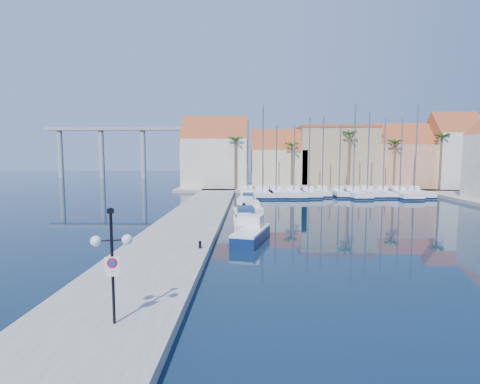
% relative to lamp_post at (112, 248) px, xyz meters
% --- Properties ---
extents(ground, '(260.00, 260.00, 0.00)m').
position_rel_lamp_post_xyz_m(ground, '(8.25, 11.54, -3.31)').
color(ground, black).
rests_on(ground, ground).
extents(quay_west, '(6.00, 77.00, 0.50)m').
position_rel_lamp_post_xyz_m(quay_west, '(-0.75, 25.04, -3.06)').
color(quay_west, gray).
rests_on(quay_west, ground).
extents(shore_north, '(54.00, 16.00, 0.50)m').
position_rel_lamp_post_xyz_m(shore_north, '(18.25, 59.54, -3.06)').
color(shore_north, gray).
rests_on(shore_north, ground).
extents(lamp_post, '(1.42, 0.65, 4.28)m').
position_rel_lamp_post_xyz_m(lamp_post, '(0.00, 0.00, 0.00)').
color(lamp_post, black).
rests_on(lamp_post, quay_west).
extents(bollard, '(0.19, 0.19, 0.49)m').
position_rel_lamp_post_xyz_m(bollard, '(1.65, 11.12, -2.57)').
color(bollard, black).
rests_on(bollard, quay_west).
extents(fishing_boat, '(3.13, 5.70, 1.90)m').
position_rel_lamp_post_xyz_m(fishing_boat, '(5.08, 15.31, -2.68)').
color(fishing_boat, '#0D204F').
rests_on(fishing_boat, ground).
extents(motorboat_west_0, '(2.20, 5.88, 1.40)m').
position_rel_lamp_post_xyz_m(motorboat_west_0, '(4.41, 20.10, -2.80)').
color(motorboat_west_0, white).
rests_on(motorboat_west_0, ground).
extents(motorboat_west_1, '(2.94, 7.30, 1.40)m').
position_rel_lamp_post_xyz_m(motorboat_west_1, '(4.44, 25.16, -2.80)').
color(motorboat_west_1, white).
rests_on(motorboat_west_1, ground).
extents(motorboat_west_2, '(2.62, 6.63, 1.40)m').
position_rel_lamp_post_xyz_m(motorboat_west_2, '(5.15, 29.93, -2.80)').
color(motorboat_west_2, white).
rests_on(motorboat_west_2, ground).
extents(motorboat_west_3, '(2.77, 7.59, 1.40)m').
position_rel_lamp_post_xyz_m(motorboat_west_3, '(4.43, 33.88, -2.80)').
color(motorboat_west_3, white).
rests_on(motorboat_west_3, ground).
extents(motorboat_west_4, '(2.15, 6.61, 1.40)m').
position_rel_lamp_post_xyz_m(motorboat_west_4, '(4.64, 38.51, -2.80)').
color(motorboat_west_4, white).
rests_on(motorboat_west_4, ground).
extents(motorboat_west_5, '(2.28, 6.70, 1.40)m').
position_rel_lamp_post_xyz_m(motorboat_west_5, '(4.75, 45.04, -2.80)').
color(motorboat_west_5, white).
rests_on(motorboat_west_5, ground).
extents(motorboat_west_6, '(2.34, 6.06, 1.40)m').
position_rel_lamp_post_xyz_m(motorboat_west_6, '(4.58, 48.75, -2.80)').
color(motorboat_west_6, white).
rests_on(motorboat_west_6, ground).
extents(sailboat_0, '(2.32, 8.16, 12.28)m').
position_rel_lamp_post_xyz_m(sailboat_0, '(4.54, 48.30, -2.69)').
color(sailboat_0, white).
rests_on(sailboat_0, ground).
extents(sailboat_1, '(3.20, 11.21, 14.45)m').
position_rel_lamp_post_xyz_m(sailboat_1, '(6.91, 47.39, -2.72)').
color(sailboat_1, white).
rests_on(sailboat_1, ground).
extents(sailboat_2, '(3.64, 10.66, 11.26)m').
position_rel_lamp_post_xyz_m(sailboat_2, '(9.00, 47.21, -2.75)').
color(sailboat_2, white).
rests_on(sailboat_2, ground).
extents(sailboat_3, '(3.32, 11.32, 11.07)m').
position_rel_lamp_post_xyz_m(sailboat_3, '(11.90, 47.54, -2.76)').
color(sailboat_3, white).
rests_on(sailboat_3, ground).
extents(sailboat_4, '(3.16, 9.60, 12.57)m').
position_rel_lamp_post_xyz_m(sailboat_4, '(14.26, 47.40, -2.72)').
color(sailboat_4, white).
rests_on(sailboat_4, ground).
extents(sailboat_5, '(2.61, 8.33, 12.62)m').
position_rel_lamp_post_xyz_m(sailboat_5, '(16.68, 48.43, -2.69)').
color(sailboat_5, white).
rests_on(sailboat_5, ground).
extents(sailboat_6, '(2.21, 8.13, 11.40)m').
position_rel_lamp_post_xyz_m(sailboat_6, '(19.22, 47.70, -2.71)').
color(sailboat_6, white).
rests_on(sailboat_6, ground).
extents(sailboat_7, '(3.62, 11.27, 14.56)m').
position_rel_lamp_post_xyz_m(sailboat_7, '(21.25, 47.20, -2.72)').
color(sailboat_7, white).
rests_on(sailboat_7, ground).
extents(sailboat_8, '(2.98, 9.99, 13.41)m').
position_rel_lamp_post_xyz_m(sailboat_8, '(23.77, 48.12, -2.71)').
color(sailboat_8, white).
rests_on(sailboat_8, ground).
extents(sailboat_9, '(2.89, 9.57, 12.35)m').
position_rel_lamp_post_xyz_m(sailboat_9, '(26.35, 48.16, -2.72)').
color(sailboat_9, white).
rests_on(sailboat_9, ground).
extents(sailboat_10, '(3.34, 11.70, 12.28)m').
position_rel_lamp_post_xyz_m(sailboat_10, '(28.56, 47.18, -2.75)').
color(sailboat_10, white).
rests_on(sailboat_10, ground).
extents(sailboat_11, '(3.00, 10.28, 14.45)m').
position_rel_lamp_post_xyz_m(sailboat_11, '(31.23, 48.00, -2.70)').
color(sailboat_11, white).
rests_on(sailboat_11, ground).
extents(building_0, '(12.30, 9.00, 13.50)m').
position_rel_lamp_post_xyz_m(building_0, '(-1.75, 58.54, 3.21)').
color(building_0, beige).
rests_on(building_0, shore_north).
extents(building_1, '(10.30, 8.00, 11.00)m').
position_rel_lamp_post_xyz_m(building_1, '(10.25, 58.54, 1.99)').
color(building_1, '#CCB790').
rests_on(building_1, shore_north).
extents(building_2, '(14.20, 10.20, 11.50)m').
position_rel_lamp_post_xyz_m(building_2, '(21.25, 59.54, 2.95)').
color(building_2, tan).
rests_on(building_2, shore_north).
extents(building_3, '(10.30, 8.00, 12.00)m').
position_rel_lamp_post_xyz_m(building_3, '(33.25, 58.54, 2.55)').
color(building_3, tan).
rests_on(building_3, shore_north).
extents(building_4, '(8.30, 8.00, 14.00)m').
position_rel_lamp_post_xyz_m(building_4, '(42.25, 57.54, 3.66)').
color(building_4, white).
rests_on(building_4, shore_north).
extents(palm_0, '(2.60, 2.60, 10.15)m').
position_rel_lamp_post_xyz_m(palm_0, '(2.25, 53.54, 5.77)').
color(palm_0, brown).
rests_on(palm_0, shore_north).
extents(palm_1, '(2.60, 2.60, 9.15)m').
position_rel_lamp_post_xyz_m(palm_1, '(12.25, 53.54, 4.83)').
color(palm_1, brown).
rests_on(palm_1, shore_north).
extents(palm_2, '(2.60, 2.60, 11.15)m').
position_rel_lamp_post_xyz_m(palm_2, '(22.25, 53.54, 6.71)').
color(palm_2, brown).
rests_on(palm_2, shore_north).
extents(palm_3, '(2.60, 2.60, 9.65)m').
position_rel_lamp_post_xyz_m(palm_3, '(30.25, 53.54, 5.30)').
color(palm_3, brown).
rests_on(palm_3, shore_north).
extents(palm_4, '(2.60, 2.60, 10.65)m').
position_rel_lamp_post_xyz_m(palm_4, '(38.25, 53.54, 6.24)').
color(palm_4, brown).
rests_on(palm_4, shore_north).
extents(viaduct, '(48.00, 2.20, 14.45)m').
position_rel_lamp_post_xyz_m(viaduct, '(-30.82, 93.54, 6.94)').
color(viaduct, '#9E9E99').
rests_on(viaduct, ground).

